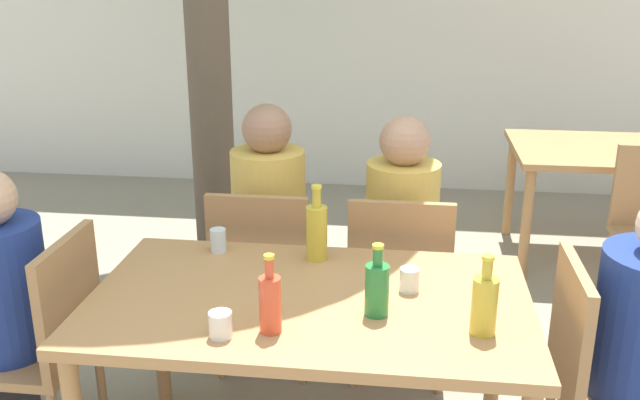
# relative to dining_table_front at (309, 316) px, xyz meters

# --- Properties ---
(cafe_building_wall) EXTENTS (10.00, 0.08, 2.80)m
(cafe_building_wall) POSITION_rel_dining_table_front_xyz_m (0.00, 3.61, 0.74)
(cafe_building_wall) COLOR white
(cafe_building_wall) RESTS_ON ground_plane
(dining_table_front) EXTENTS (1.52, 0.90, 0.73)m
(dining_table_front) POSITION_rel_dining_table_front_xyz_m (0.00, 0.00, 0.00)
(dining_table_front) COLOR #B27F4C
(dining_table_front) RESTS_ON ground_plane
(dining_table_back) EXTENTS (1.37, 0.88, 0.73)m
(dining_table_back) POSITION_rel_dining_table_front_xyz_m (1.65, 2.22, -0.01)
(dining_table_back) COLOR #B27F4C
(dining_table_back) RESTS_ON ground_plane
(patio_chair_0) EXTENTS (0.44, 0.44, 0.89)m
(patio_chair_0) POSITION_rel_dining_table_front_xyz_m (-0.99, 0.00, -0.15)
(patio_chair_0) COLOR #A87A4C
(patio_chair_0) RESTS_ON ground_plane
(patio_chair_1) EXTENTS (0.44, 0.44, 0.89)m
(patio_chair_1) POSITION_rel_dining_table_front_xyz_m (0.99, 0.00, -0.15)
(patio_chair_1) COLOR #A87A4C
(patio_chair_1) RESTS_ON ground_plane
(patio_chair_2) EXTENTS (0.44, 0.44, 0.89)m
(patio_chair_2) POSITION_rel_dining_table_front_xyz_m (-0.30, 0.68, -0.15)
(patio_chair_2) COLOR #A87A4C
(patio_chair_2) RESTS_ON ground_plane
(patio_chair_3) EXTENTS (0.44, 0.44, 0.89)m
(patio_chair_3) POSITION_rel_dining_table_front_xyz_m (0.30, 0.68, -0.15)
(patio_chair_3) COLOR #A87A4C
(patio_chair_3) RESTS_ON ground_plane
(person_seated_2) EXTENTS (0.34, 0.57, 1.23)m
(person_seated_2) POSITION_rel_dining_table_front_xyz_m (-0.30, 0.91, -0.10)
(person_seated_2) COLOR #383842
(person_seated_2) RESTS_ON ground_plane
(person_seated_3) EXTENTS (0.33, 0.56, 1.19)m
(person_seated_3) POSITION_rel_dining_table_front_xyz_m (0.30, 0.92, -0.12)
(person_seated_3) COLOR #383842
(person_seated_3) RESTS_ON ground_plane
(soda_bottle_0) EXTENTS (0.07, 0.07, 0.26)m
(soda_bottle_0) POSITION_rel_dining_table_front_xyz_m (-0.09, -0.25, 0.18)
(soda_bottle_0) COLOR #DB4C2D
(soda_bottle_0) RESTS_ON dining_table_front
(oil_cruet_1) EXTENTS (0.08, 0.08, 0.30)m
(oil_cruet_1) POSITION_rel_dining_table_front_xyz_m (-0.02, 0.33, 0.19)
(oil_cruet_1) COLOR gold
(oil_cruet_1) RESTS_ON dining_table_front
(green_bottle_2) EXTENTS (0.08, 0.08, 0.25)m
(green_bottle_2) POSITION_rel_dining_table_front_xyz_m (0.24, -0.10, 0.17)
(green_bottle_2) COLOR #287A38
(green_bottle_2) RESTS_ON dining_table_front
(oil_cruet_3) EXTENTS (0.08, 0.08, 0.26)m
(oil_cruet_3) POSITION_rel_dining_table_front_xyz_m (0.57, -0.18, 0.18)
(oil_cruet_3) COLOR gold
(oil_cruet_3) RESTS_ON dining_table_front
(drinking_glass_0) EXTENTS (0.07, 0.07, 0.08)m
(drinking_glass_0) POSITION_rel_dining_table_front_xyz_m (-0.23, -0.30, 0.12)
(drinking_glass_0) COLOR silver
(drinking_glass_0) RESTS_ON dining_table_front
(drinking_glass_1) EXTENTS (0.06, 0.06, 0.09)m
(drinking_glass_1) POSITION_rel_dining_table_front_xyz_m (-0.41, 0.35, 0.12)
(drinking_glass_1) COLOR silver
(drinking_glass_1) RESTS_ON dining_table_front
(drinking_glass_2) EXTENTS (0.07, 0.07, 0.08)m
(drinking_glass_2) POSITION_rel_dining_table_front_xyz_m (0.34, 0.09, 0.12)
(drinking_glass_2) COLOR silver
(drinking_glass_2) RESTS_ON dining_table_front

